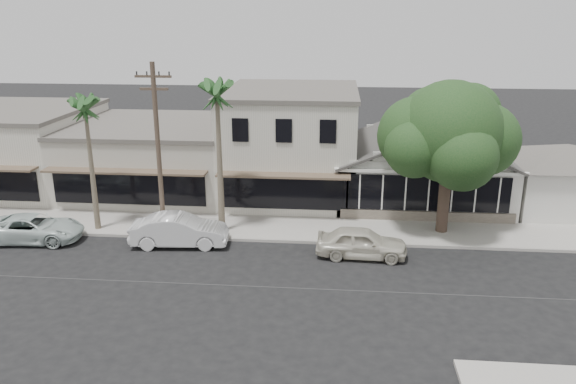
# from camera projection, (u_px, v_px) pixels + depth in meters

# --- Properties ---
(ground) EXTENTS (140.00, 140.00, 0.00)m
(ground) POSITION_uv_depth(u_px,v_px,m) (335.00, 290.00, 23.77)
(ground) COLOR black
(ground) RESTS_ON ground
(sidewalk_north) EXTENTS (90.00, 3.50, 0.15)m
(sidewalk_north) POSITION_uv_depth(u_px,v_px,m) (191.00, 225.00, 30.84)
(sidewalk_north) COLOR #9E9991
(sidewalk_north) RESTS_ON ground
(corner_shop) EXTENTS (10.40, 8.60, 5.10)m
(corner_shop) POSITION_uv_depth(u_px,v_px,m) (420.00, 160.00, 34.39)
(corner_shop) COLOR silver
(corner_shop) RESTS_ON ground
(side_cottage) EXTENTS (6.00, 6.00, 3.00)m
(side_cottage) POSITION_uv_depth(u_px,v_px,m) (562.00, 186.00, 33.11)
(side_cottage) COLOR silver
(side_cottage) RESTS_ON ground
(row_building_near) EXTENTS (8.00, 10.00, 6.50)m
(row_building_near) POSITION_uv_depth(u_px,v_px,m) (291.00, 144.00, 35.86)
(row_building_near) COLOR beige
(row_building_near) RESTS_ON ground
(row_building_midnear) EXTENTS (10.00, 10.00, 4.20)m
(row_building_midnear) POSITION_uv_depth(u_px,v_px,m) (156.00, 158.00, 36.98)
(row_building_midnear) COLOR beige
(row_building_midnear) RESTS_ON ground
(row_building_midfar) EXTENTS (11.00, 10.00, 5.00)m
(row_building_midfar) POSITION_uv_depth(u_px,v_px,m) (3.00, 149.00, 37.75)
(row_building_midfar) COLOR beige
(row_building_midfar) RESTS_ON ground
(utility_pole) EXTENTS (1.80, 0.24, 9.00)m
(utility_pole) POSITION_uv_depth(u_px,v_px,m) (158.00, 148.00, 28.03)
(utility_pole) COLOR brown
(utility_pole) RESTS_ON ground
(car_0) EXTENTS (4.39, 1.91, 1.47)m
(car_0) POSITION_uv_depth(u_px,v_px,m) (362.00, 242.00, 26.82)
(car_0) COLOR beige
(car_0) RESTS_ON ground
(car_1) EXTENTS (4.97, 2.08, 1.60)m
(car_1) POSITION_uv_depth(u_px,v_px,m) (179.00, 230.00, 28.15)
(car_1) COLOR silver
(car_1) RESTS_ON ground
(car_2) EXTENTS (5.11, 2.62, 1.38)m
(car_2) POSITION_uv_depth(u_px,v_px,m) (33.00, 228.00, 28.72)
(car_2) COLOR silver
(car_2) RESTS_ON ground
(shade_tree) EXTENTS (7.31, 6.61, 8.11)m
(shade_tree) POSITION_uv_depth(u_px,v_px,m) (447.00, 134.00, 28.53)
(shade_tree) COLOR #4A382D
(shade_tree) RESTS_ON ground
(palm_east) EXTENTS (2.99, 2.99, 8.54)m
(palm_east) POSITION_uv_depth(u_px,v_px,m) (217.00, 95.00, 27.67)
(palm_east) COLOR #726651
(palm_east) RESTS_ON ground
(palm_mid) EXTENTS (2.34, 2.34, 7.63)m
(palm_mid) POSITION_uv_depth(u_px,v_px,m) (85.00, 109.00, 28.28)
(palm_mid) COLOR #726651
(palm_mid) RESTS_ON ground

